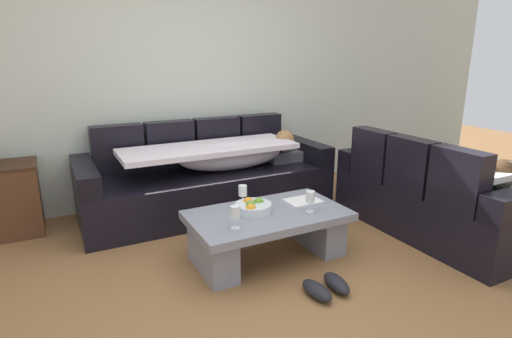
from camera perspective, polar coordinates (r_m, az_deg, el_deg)
ground_plane at (r=2.95m, az=4.48°, el=-15.88°), size 14.00×14.00×0.00m
back_wall at (r=4.49m, az=-10.04°, el=13.01°), size 9.00×0.10×2.70m
couch_along_wall at (r=4.19m, az=-6.32°, el=-1.24°), size 2.45×0.92×0.88m
couch_near_window at (r=3.99m, az=23.80°, el=-3.33°), size 0.92×1.71×0.88m
coffee_table at (r=3.20m, az=1.63°, el=-8.37°), size 1.20×0.68×0.38m
fruit_bowl at (r=3.13m, az=-0.43°, el=-5.31°), size 0.28×0.28×0.10m
wine_glass_near_left at (r=2.83m, az=-2.91°, el=-6.11°), size 0.07×0.07×0.17m
wine_glass_near_right at (r=3.14m, az=7.55°, el=-3.94°), size 0.07×0.07×0.17m
wine_glass_far_back at (r=3.25m, az=-1.86°, el=-3.15°), size 0.07×0.07×0.17m
open_magazine at (r=3.39m, az=6.56°, el=-4.40°), size 0.28×0.21×0.01m
pair_of_shoes at (r=2.89m, az=9.81°, el=-15.83°), size 0.31×0.29×0.09m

